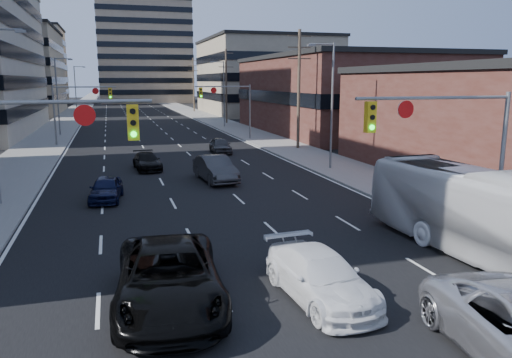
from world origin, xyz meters
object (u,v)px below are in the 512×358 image
object	(u,v)px
transit_bus	(497,218)
sedan_blue	(106,189)
white_van	(320,276)
black_pickup	(169,277)

from	to	relation	value
transit_bus	sedan_blue	size ratio (longest dim) A/B	3.03
white_van	transit_bus	bearing A→B (deg)	4.51
white_van	sedan_blue	size ratio (longest dim) A/B	1.26
black_pickup	white_van	distance (m)	4.43
white_van	sedan_blue	world-z (taller)	white_van
transit_bus	sedan_blue	xyz separation A→B (m)	(-13.39, 13.65, -0.98)
black_pickup	sedan_blue	size ratio (longest dim) A/B	1.64
black_pickup	sedan_blue	distance (m)	14.14
sedan_blue	white_van	bearing A→B (deg)	-60.30
transit_bus	sedan_blue	world-z (taller)	transit_bus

